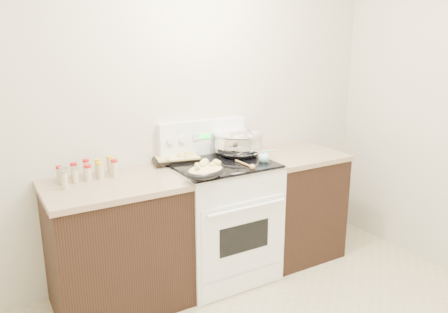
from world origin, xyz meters
TOP-DOWN VIEW (x-y plane):
  - room_shell at (0.00, 0.00)m, footprint 4.10×3.60m
  - counter_left at (-0.48, 1.43)m, footprint 0.93×0.67m
  - counter_right at (1.08, 1.43)m, footprint 0.73×0.67m
  - kitchen_range at (0.35, 1.42)m, footprint 0.78×0.73m
  - mixing_bowl at (0.58, 1.53)m, footprint 0.49×0.49m
  - roasting_pan at (0.07, 1.14)m, footprint 0.37×0.31m
  - baking_sheet at (0.10, 1.65)m, footprint 0.40×0.32m
  - wooden_spoon at (0.46, 1.19)m, footprint 0.04×0.25m
  - blue_ladle at (0.65, 1.27)m, footprint 0.25×0.18m
  - spice_jars at (-0.62, 1.58)m, footprint 0.40×0.23m

SIDE VIEW (x-z plane):
  - counter_left at x=-0.48m, z-range 0.00..0.92m
  - counter_right at x=1.08m, z-range 0.00..0.92m
  - kitchen_range at x=0.35m, z-range -0.12..1.10m
  - wooden_spoon at x=0.46m, z-range 0.93..0.98m
  - baking_sheet at x=0.10m, z-range 0.93..0.99m
  - blue_ladle at x=0.65m, z-range 0.93..1.03m
  - spice_jars at x=-0.62m, z-range 0.92..1.05m
  - roasting_pan at x=0.07m, z-range 0.93..1.05m
  - mixing_bowl at x=0.58m, z-range 0.92..1.16m
  - room_shell at x=0.00m, z-range 0.33..3.08m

